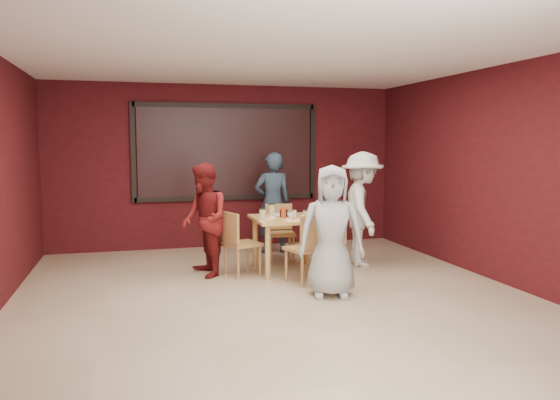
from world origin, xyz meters
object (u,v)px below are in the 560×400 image
object	(u,v)px
dining_table	(288,224)
chair_left	(238,240)
diner_back	(273,203)
chair_front	(309,245)
diner_right	(362,209)
chair_right	(337,240)
diner_front	(331,231)
chair_back	(280,229)
diner_left	(204,220)

from	to	relation	value
dining_table	chair_left	bearing A→B (deg)	-174.01
diner_back	chair_front	bearing A→B (deg)	91.57
chair_front	diner_right	world-z (taller)	diner_right
chair_right	diner_front	world-z (taller)	diner_front
diner_back	diner_right	distance (m)	1.62
chair_right	diner_front	distance (m)	1.38
dining_table	diner_back	bearing A→B (deg)	84.81
chair_right	diner_right	distance (m)	0.66
chair_back	chair_left	distance (m)	1.14
chair_right	diner_left	distance (m)	1.90
diner_back	chair_right	bearing A→B (deg)	114.87
chair_left	diner_back	distance (m)	1.69
diner_right	diner_back	bearing A→B (deg)	53.39
chair_back	diner_right	distance (m)	1.30
diner_front	diner_back	xyz separation A→B (m)	(-0.03, 2.66, 0.05)
chair_front	chair_back	bearing A→B (deg)	89.54
chair_right	diner_right	bearing A→B (deg)	24.92
diner_front	diner_left	xyz separation A→B (m)	(-1.32, 1.37, -0.00)
chair_front	chair_left	size ratio (longest dim) A/B	1.03
dining_table	diner_back	size ratio (longest dim) A/B	0.59
chair_front	diner_front	bearing A→B (deg)	-81.58
dining_table	diner_right	bearing A→B (deg)	5.33
dining_table	diner_left	size ratio (longest dim) A/B	0.63
dining_table	chair_back	distance (m)	0.76
chair_back	diner_left	world-z (taller)	diner_left
dining_table	chair_back	world-z (taller)	dining_table
dining_table	diner_back	world-z (taller)	diner_back
diner_left	dining_table	bearing A→B (deg)	79.28
diner_right	dining_table	bearing A→B (deg)	108.36
chair_back	diner_left	bearing A→B (deg)	-151.32
chair_right	diner_left	world-z (taller)	diner_left
chair_back	diner_front	size ratio (longest dim) A/B	0.56
dining_table	chair_front	xyz separation A→B (m)	(0.06, -0.74, -0.16)
chair_front	chair_back	world-z (taller)	chair_front
dining_table	diner_front	xyz separation A→B (m)	(0.15, -1.32, 0.10)
diner_left	chair_front	bearing A→B (deg)	48.98
chair_back	diner_back	size ratio (longest dim) A/B	0.52
chair_left	diner_front	distance (m)	1.55
diner_front	diner_right	bearing A→B (deg)	70.64
diner_back	diner_front	bearing A→B (deg)	93.77
diner_front	chair_left	bearing A→B (deg)	141.28
chair_front	chair_left	world-z (taller)	chair_front
chair_back	diner_back	bearing A→B (deg)	85.67
chair_front	diner_back	world-z (taller)	diner_back
chair_right	diner_right	xyz separation A→B (m)	(0.47, 0.22, 0.40)
chair_right	diner_right	size ratio (longest dim) A/B	0.46
chair_left	diner_left	size ratio (longest dim) A/B	0.57
dining_table	chair_left	world-z (taller)	dining_table
chair_back	chair_right	bearing A→B (deg)	-53.42
dining_table	chair_right	world-z (taller)	dining_table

